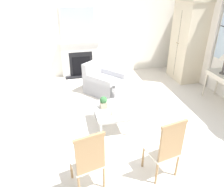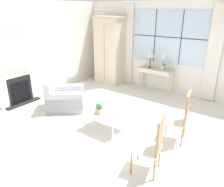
# 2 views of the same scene
# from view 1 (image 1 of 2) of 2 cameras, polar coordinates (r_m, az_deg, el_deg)

# --- Properties ---
(ground_plane) EXTENTS (14.00, 14.00, 0.00)m
(ground_plane) POSITION_cam_1_polar(r_m,az_deg,el_deg) (4.78, 1.57, -7.96)
(ground_plane) COLOR silver
(wall_left) EXTENTS (0.06, 7.20, 2.80)m
(wall_left) POSITION_cam_1_polar(r_m,az_deg,el_deg) (7.11, 0.17, 16.42)
(wall_left) COLOR white
(wall_left) RESTS_ON ground_plane
(fireplace) EXTENTS (0.34, 1.25, 2.12)m
(fireplace) POSITION_cam_1_polar(r_m,az_deg,el_deg) (7.00, -8.28, 9.96)
(fireplace) COLOR black
(fireplace) RESTS_ON ground_plane
(armoire) EXTENTS (1.04, 0.71, 2.33)m
(armoire) POSITION_cam_1_polar(r_m,az_deg,el_deg) (6.96, 19.25, 12.76)
(armoire) COLOR beige
(armoire) RESTS_ON ground_plane
(armchair_upholstered) EXTENTS (1.25, 1.23, 0.83)m
(armchair_upholstered) POSITION_cam_1_polar(r_m,az_deg,el_deg) (5.97, -1.94, 2.82)
(armchair_upholstered) COLOR #B2B2B7
(armchair_upholstered) RESTS_ON ground_plane
(side_chair_wooden) EXTENTS (0.52, 0.52, 1.08)m
(side_chair_wooden) POSITION_cam_1_polar(r_m,az_deg,el_deg) (3.41, 14.04, -13.36)
(side_chair_wooden) COLOR beige
(side_chair_wooden) RESTS_ON ground_plane
(accent_chair_wooden) EXTENTS (0.53, 0.53, 1.04)m
(accent_chair_wooden) POSITION_cam_1_polar(r_m,az_deg,el_deg) (3.18, -6.18, -16.65)
(accent_chair_wooden) COLOR beige
(accent_chair_wooden) RESTS_ON ground_plane
(coffee_table) EXTENTS (0.86, 0.63, 0.42)m
(coffee_table) POSITION_cam_1_polar(r_m,az_deg,el_deg) (4.52, -0.51, -4.61)
(coffee_table) COLOR silver
(coffee_table) RESTS_ON ground_plane
(potted_plant_small) EXTENTS (0.15, 0.15, 0.25)m
(potted_plant_small) POSITION_cam_1_polar(r_m,az_deg,el_deg) (4.49, -2.22, -2.25)
(potted_plant_small) COLOR tan
(potted_plant_small) RESTS_ON coffee_table
(pillar_candle) EXTENTS (0.09, 0.09, 0.11)m
(pillar_candle) POSITION_cam_1_polar(r_m,az_deg,el_deg) (4.27, 0.11, -5.22)
(pillar_candle) COLOR silver
(pillar_candle) RESTS_ON coffee_table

